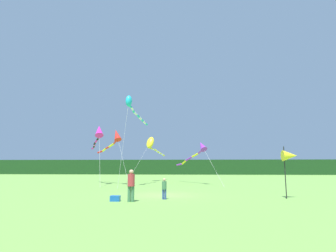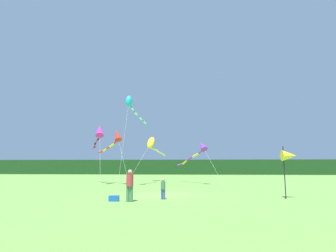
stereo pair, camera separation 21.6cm
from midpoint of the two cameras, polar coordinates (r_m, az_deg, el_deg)
ground_plane at (r=20.16m, az=-1.05°, el=-13.96°), size 120.00×120.00×0.00m
distant_treeline at (r=64.99m, az=2.79°, el=-8.40°), size 108.00×2.87×3.36m
person_adult at (r=16.54m, az=-7.46°, el=-11.63°), size 0.40×0.40×1.83m
person_child at (r=17.57m, az=-0.65°, el=-12.50°), size 0.28×0.28×1.27m
cooler_box at (r=17.04m, az=-10.64°, el=-14.37°), size 0.55×0.39×0.32m
banner_flag_pole at (r=19.38m, az=23.84°, el=-5.65°), size 0.90×0.70×3.27m
kite_cyan at (r=29.02m, az=-7.25°, el=4.20°), size 1.73×6.81×9.16m
kite_purple at (r=31.67m, az=6.50°, el=-4.85°), size 4.96×9.26×4.88m
kite_yellow at (r=36.67m, az=-3.15°, el=-3.68°), size 3.67×8.48×5.93m
kite_magenta at (r=31.81m, az=-13.74°, el=-1.29°), size 3.71×7.79×6.71m
kite_red at (r=31.30m, az=-10.55°, el=-2.34°), size 5.49×6.74×6.16m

